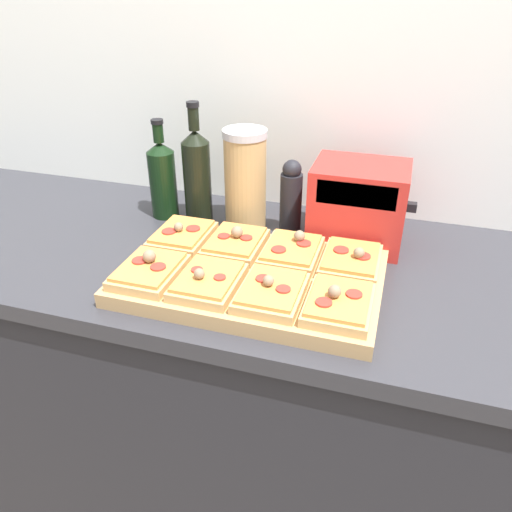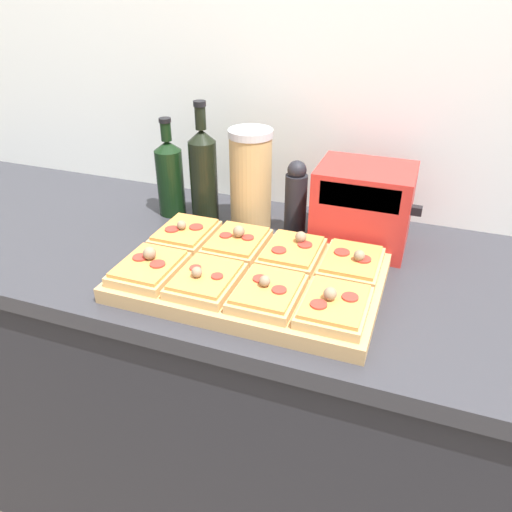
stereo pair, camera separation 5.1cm
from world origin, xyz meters
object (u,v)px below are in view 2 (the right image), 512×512
olive_oil_bottle (170,176)px  pepper_mill (296,199)px  wine_bottle (203,174)px  toaster_oven (363,207)px  cutting_board (251,277)px  grain_jar_tall (251,180)px

olive_oil_bottle → pepper_mill: (0.35, 0.00, -0.01)m
wine_bottle → toaster_oven: size_ratio=1.28×
cutting_board → wine_bottle: bearing=131.4°
toaster_oven → cutting_board: bearing=-125.4°
wine_bottle → grain_jar_tall: size_ratio=1.22×
cutting_board → pepper_mill: 0.28m
olive_oil_bottle → wine_bottle: (0.10, 0.00, 0.02)m
wine_bottle → grain_jar_tall: (0.13, 0.00, 0.00)m
toaster_oven → pepper_mill: bearing=179.7°
pepper_mill → toaster_oven: size_ratio=0.79×
pepper_mill → toaster_oven: toaster_oven is taller
olive_oil_bottle → pepper_mill: 0.35m
olive_oil_bottle → toaster_oven: olive_oil_bottle is taller
olive_oil_bottle → grain_jar_tall: 0.23m
grain_jar_tall → toaster_oven: (0.29, -0.00, -0.03)m
cutting_board → toaster_oven: (0.19, 0.26, 0.08)m
wine_bottle → pepper_mill: size_ratio=1.62×
grain_jar_tall → olive_oil_bottle: bearing=-180.0°
grain_jar_tall → toaster_oven: bearing=-0.2°
olive_oil_bottle → toaster_oven: size_ratio=1.08×
cutting_board → olive_oil_bottle: 0.43m
toaster_oven → wine_bottle: bearing=179.9°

